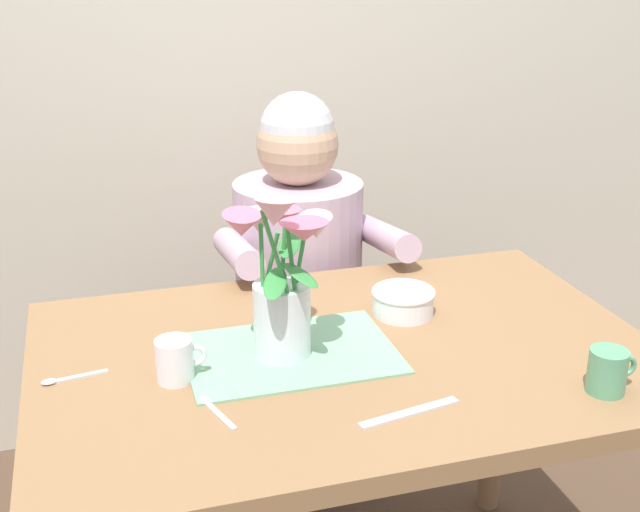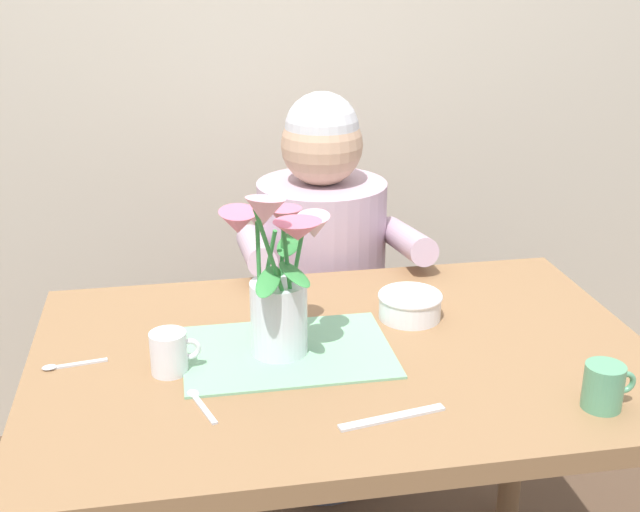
{
  "view_description": "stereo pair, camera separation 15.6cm",
  "coord_description": "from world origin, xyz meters",
  "px_view_note": "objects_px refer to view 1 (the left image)",
  "views": [
    {
      "loc": [
        -0.45,
        -1.34,
        1.48
      ],
      "look_at": [
        -0.04,
        0.05,
        0.92
      ],
      "focal_mm": 45.76,
      "sensor_mm": 36.0,
      "label": 1
    },
    {
      "loc": [
        -0.3,
        -1.38,
        1.48
      ],
      "look_at": [
        -0.04,
        0.05,
        0.92
      ],
      "focal_mm": 45.76,
      "sensor_mm": 36.0,
      "label": 2
    }
  ],
  "objects_px": {
    "seated_person": "(299,303)",
    "flower_vase": "(282,281)",
    "ceramic_bowl": "(403,301)",
    "tea_cup": "(608,371)",
    "dinner_knife": "(409,413)",
    "coffee_cup": "(175,360)"
  },
  "relations": [
    {
      "from": "ceramic_bowl",
      "to": "tea_cup",
      "type": "relative_size",
      "value": 1.46
    },
    {
      "from": "seated_person",
      "to": "tea_cup",
      "type": "distance_m",
      "value": 0.98
    },
    {
      "from": "tea_cup",
      "to": "ceramic_bowl",
      "type": "bearing_deg",
      "value": 119.05
    },
    {
      "from": "coffee_cup",
      "to": "dinner_knife",
      "type": "bearing_deg",
      "value": -32.2
    },
    {
      "from": "flower_vase",
      "to": "dinner_knife",
      "type": "relative_size",
      "value": 1.81
    },
    {
      "from": "seated_person",
      "to": "flower_vase",
      "type": "bearing_deg",
      "value": -110.68
    },
    {
      "from": "ceramic_bowl",
      "to": "coffee_cup",
      "type": "distance_m",
      "value": 0.52
    },
    {
      "from": "seated_person",
      "to": "ceramic_bowl",
      "type": "xyz_separation_m",
      "value": [
        0.1,
        -0.5,
        0.21
      ]
    },
    {
      "from": "ceramic_bowl",
      "to": "dinner_knife",
      "type": "relative_size",
      "value": 0.72
    },
    {
      "from": "seated_person",
      "to": "dinner_knife",
      "type": "height_order",
      "value": "seated_person"
    },
    {
      "from": "ceramic_bowl",
      "to": "dinner_knife",
      "type": "bearing_deg",
      "value": -110.24
    },
    {
      "from": "coffee_cup",
      "to": "tea_cup",
      "type": "height_order",
      "value": "same"
    },
    {
      "from": "tea_cup",
      "to": "flower_vase",
      "type": "bearing_deg",
      "value": 150.91
    },
    {
      "from": "seated_person",
      "to": "coffee_cup",
      "type": "distance_m",
      "value": 0.79
    },
    {
      "from": "coffee_cup",
      "to": "flower_vase",
      "type": "bearing_deg",
      "value": 8.65
    },
    {
      "from": "flower_vase",
      "to": "dinner_knife",
      "type": "bearing_deg",
      "value": -59.17
    },
    {
      "from": "flower_vase",
      "to": "coffee_cup",
      "type": "distance_m",
      "value": 0.24
    },
    {
      "from": "flower_vase",
      "to": "seated_person",
      "type": "bearing_deg",
      "value": 72.26
    },
    {
      "from": "ceramic_bowl",
      "to": "flower_vase",
      "type": "bearing_deg",
      "value": -158.48
    },
    {
      "from": "dinner_knife",
      "to": "tea_cup",
      "type": "bearing_deg",
      "value": -14.82
    },
    {
      "from": "ceramic_bowl",
      "to": "dinner_knife",
      "type": "distance_m",
      "value": 0.4
    },
    {
      "from": "flower_vase",
      "to": "ceramic_bowl",
      "type": "bearing_deg",
      "value": 21.52
    }
  ]
}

